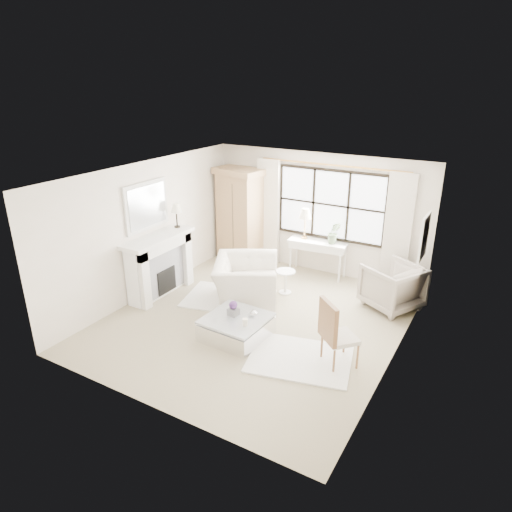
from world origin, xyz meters
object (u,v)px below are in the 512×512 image
object	(u,v)px
console_table	(317,258)
club_armchair	(246,282)
armoire	(240,215)
coffee_table	(236,328)

from	to	relation	value
console_table	club_armchair	bearing A→B (deg)	-114.11
armoire	console_table	bearing A→B (deg)	13.15
armoire	coffee_table	distance (m)	3.70
armoire	club_armchair	xyz separation A→B (m)	(1.31, -1.87, -0.70)
armoire	coffee_table	world-z (taller)	armoire
armoire	console_table	size ratio (longest dim) A/B	1.68
armoire	console_table	xyz separation A→B (m)	(1.97, 0.11, -0.74)
armoire	console_table	distance (m)	2.11
armoire	club_armchair	size ratio (longest dim) A/B	1.64
armoire	coffee_table	xyz separation A→B (m)	(1.84, -3.06, -0.96)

